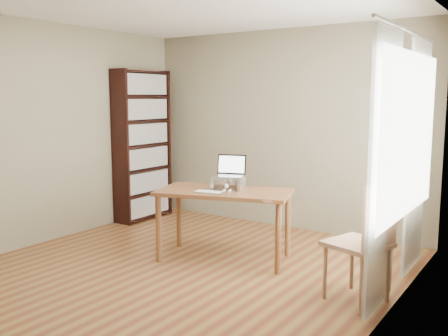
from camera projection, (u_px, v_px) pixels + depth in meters
room at (176, 142)px, 4.72m from camera, size 4.04×4.54×2.64m
bookshelf at (143, 145)px, 7.05m from camera, size 0.30×0.90×2.10m
curtains at (402, 161)px, 4.35m from camera, size 0.03×1.90×2.25m
desk at (224, 199)px, 5.27m from camera, size 1.53×1.07×0.75m
laptop_stand at (228, 181)px, 5.31m from camera, size 0.32×0.25×0.13m
laptop at (231, 171)px, 5.34m from camera, size 0.37×0.35×0.22m
keyboard at (209, 192)px, 5.10m from camera, size 0.31×0.18×0.02m
coaster at (267, 202)px, 4.68m from camera, size 0.10×0.10×0.01m
cat at (232, 183)px, 5.33m from camera, size 0.24×0.48×0.15m
chair at (367, 237)px, 4.15m from camera, size 0.58×0.58×1.04m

